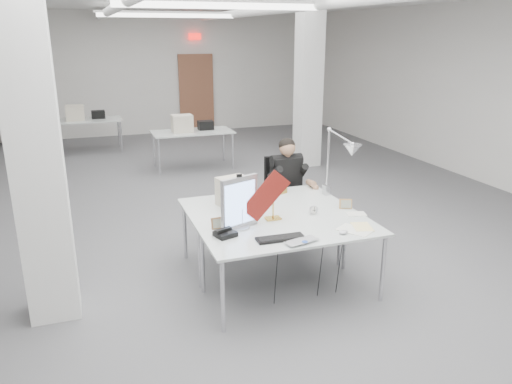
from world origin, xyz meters
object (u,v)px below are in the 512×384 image
laptop (305,243)px  monitor (239,203)px  desk_main (292,231)px  desk_phone (225,234)px  bankers_lamp (273,205)px  architect_lamp (338,167)px  office_chair (285,197)px  seated_person (287,172)px  beige_monitor (235,192)px

laptop → monitor: bearing=111.7°
monitor → desk_main: bearing=-45.1°
desk_main → monitor: (-0.48, 0.22, 0.28)m
desk_main → desk_phone: (-0.68, 0.06, 0.04)m
bankers_lamp → monitor: bearing=174.6°
bankers_lamp → architect_lamp: (0.92, 0.32, 0.25)m
office_chair → seated_person: seated_person is taller
monitor → architect_lamp: (1.33, 0.44, 0.14)m
desk_main → laptop: bearing=-95.4°
seated_person → desk_phone: 1.98m
monitor → laptop: bearing=-74.1°
monitor → laptop: 0.79m
monitor → beige_monitor: monitor is taller
desk_main → desk_phone: size_ratio=9.48×
desk_phone → bankers_lamp: bearing=7.4°
office_chair → architect_lamp: architect_lamp is taller
laptop → beige_monitor: 1.32m
seated_person → monitor: (-1.08, -1.34, 0.12)m
desk_main → beige_monitor: bearing=109.9°
beige_monitor → architect_lamp: bearing=-26.1°
office_chair → seated_person: size_ratio=1.20×
architect_lamp → beige_monitor: bearing=156.8°
bankers_lamp → beige_monitor: size_ratio=0.96×
bankers_lamp → desk_phone: bearing=-176.6°
desk_main → beige_monitor: beige_monitor is taller
laptop → bankers_lamp: bankers_lamp is taller
beige_monitor → architect_lamp: architect_lamp is taller
desk_main → bankers_lamp: size_ratio=5.52×
seated_person → beige_monitor: bearing=-145.4°
laptop → desk_phone: (-0.64, 0.44, 0.01)m
office_chair → beige_monitor: office_chair is taller
laptop → beige_monitor: size_ratio=0.98×
monitor → beige_monitor: 0.70m
desk_main → bankers_lamp: bearing=102.3°
desk_phone → architect_lamp: (1.53, 0.61, 0.39)m
architect_lamp → bankers_lamp: bearing=-172.6°
seated_person → desk_phone: size_ratio=4.72×
beige_monitor → architect_lamp: size_ratio=0.41×
desk_phone → architect_lamp: architect_lamp is taller
desk_main → seated_person: seated_person is taller
architect_lamp → desk_phone: bearing=-170.3°
architect_lamp → laptop: bearing=-142.2°
seated_person → bankers_lamp: (-0.67, -1.22, 0.02)m
desk_main → laptop: 0.39m
office_chair → desk_phone: 2.03m
bankers_lamp → architect_lamp: size_ratio=0.40×
desk_main → office_chair: bearing=69.7°
desk_main → monitor: bearing=155.4°
seated_person → laptop: bearing=-109.2°
office_chair → beige_monitor: size_ratio=3.17×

